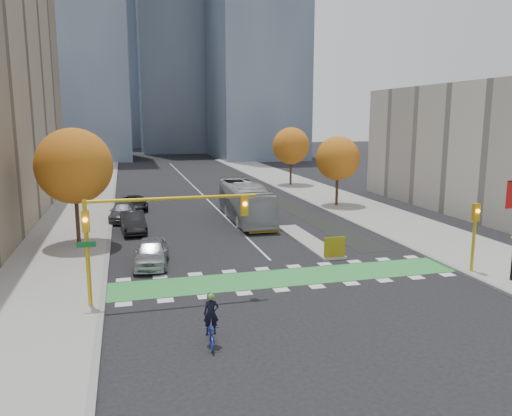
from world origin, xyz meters
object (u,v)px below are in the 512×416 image
parked_car_d (135,203)px  tree_west (74,166)px  hazard_board (335,247)px  tree_east_near (338,158)px  traffic_signal_west (143,222)px  tree_east_far (291,146)px  cyclist (211,328)px  parked_car_b (133,222)px  parked_car_a (151,252)px  parked_car_c (123,212)px  traffic_signal_east (475,227)px  bus (245,202)px

parked_car_d → tree_west: bearing=-110.6°
hazard_board → tree_east_near: 19.93m
hazard_board → traffic_signal_west: 13.23m
parked_car_d → tree_east_far: bearing=28.9°
tree_west → tree_east_far: tree_west is taller
hazard_board → tree_east_far: (8.50, 33.80, 4.44)m
cyclist → tree_west: bearing=115.8°
tree_west → parked_car_b: tree_west is taller
parked_car_a → parked_car_c: size_ratio=0.94×
hazard_board → traffic_signal_east: (6.50, -4.71, 1.93)m
parked_car_a → bus: bearing=60.5°
parked_car_a → parked_car_c: 14.51m
hazard_board → traffic_signal_east: size_ratio=0.34×
tree_east_near → parked_car_b: tree_east_near is taller
traffic_signal_west → bus: bearing=62.7°
parked_car_c → hazard_board: bearing=-47.0°
tree_east_near → parked_car_c: tree_east_near is taller
tree_east_near → tree_east_far: size_ratio=0.92×
tree_west → bus: size_ratio=0.70×
tree_west → parked_car_d: (4.14, 13.24, -4.94)m
tree_west → parked_car_a: (4.69, -6.18, -4.79)m
traffic_signal_west → parked_car_d: size_ratio=1.75×
tree_east_near → tree_east_far: 16.01m
tree_east_near → cyclist: size_ratio=3.29×
parked_car_d → bus: bearing=-43.1°
hazard_board → traffic_signal_east: traffic_signal_east is taller
parked_car_b → parked_car_c: bearing=94.6°
parked_car_b → parked_car_c: 5.06m
tree_east_near → parked_car_d: tree_east_near is taller
hazard_board → bus: bus is taller
tree_east_far → traffic_signal_east: size_ratio=1.87×
tree_east_far → tree_east_near: bearing=-91.8°
tree_west → cyclist: 19.54m
parked_car_c → cyclist: bearing=-78.6°
tree_east_near → hazard_board: bearing=-114.2°
traffic_signal_west → traffic_signal_east: (18.43, 0.00, -1.30)m
cyclist → parked_car_b: size_ratio=0.43×
hazard_board → parked_car_a: size_ratio=0.29×
hazard_board → tree_east_far: 35.13m
hazard_board → tree_east_near: size_ratio=0.20×
tree_east_near → bus: (-10.63, -4.48, -3.22)m
parked_car_a → parked_car_d: (-0.54, 19.41, -0.16)m
parked_car_c → parked_car_d: (1.14, 5.00, -0.08)m
tree_east_far → bus: size_ratio=0.65×
bus → parked_car_b: 9.89m
hazard_board → tree_east_near: tree_east_near is taller
parked_car_c → traffic_signal_west: bearing=-83.0°
bus → parked_car_c: bearing=166.8°
parked_car_a → parked_car_b: 9.46m
traffic_signal_east → cyclist: size_ratio=1.91×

